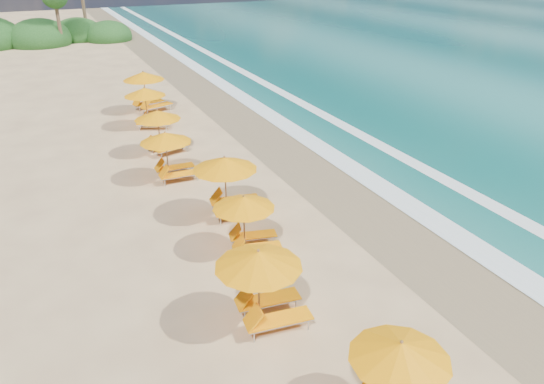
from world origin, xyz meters
name	(u,v)px	position (x,y,z in m)	size (l,w,h in m)	color
ground	(272,221)	(0.00, 0.00, 0.00)	(160.00, 160.00, 0.00)	tan
wet_sand	(361,201)	(4.00, 0.00, 0.01)	(4.00, 160.00, 0.01)	olive
surf_foam	(415,188)	(6.70, 0.00, 0.03)	(4.00, 160.00, 0.01)	white
station_2	(403,373)	(-1.20, -9.19, 1.21)	(2.55, 2.42, 2.17)	olive
station_3	(265,282)	(-2.57, -5.15, 1.32)	(2.71, 2.56, 2.36)	olive
station_4	(249,220)	(-1.56, -1.56, 1.17)	(2.56, 2.46, 2.09)	olive
station_5	(230,182)	(-1.20, 1.10, 1.37)	(2.91, 2.77, 2.45)	olive
station_6	(171,152)	(-2.37, 5.38, 1.26)	(2.43, 2.24, 2.25)	olive
station_7	(162,128)	(-1.94, 8.70, 1.28)	(2.86, 2.78, 2.28)	olive
station_8	(149,105)	(-1.60, 13.01, 1.31)	(3.05, 3.03, 2.34)	olive
station_9	(148,88)	(-0.97, 16.24, 1.43)	(3.23, 3.15, 2.55)	olive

